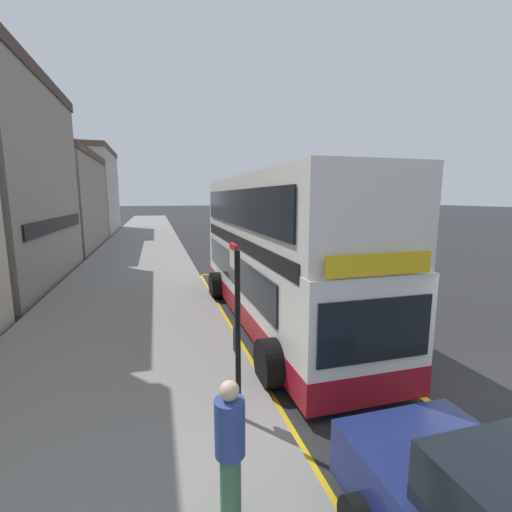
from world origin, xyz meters
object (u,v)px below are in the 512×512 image
Objects in this scene: double_decker_bus at (275,255)px; parked_car_black_ahead at (249,223)px; pedestrian_waiting_near_sign at (230,446)px; bus_stop_sign at (237,320)px.

parked_car_black_ahead is (7.23, 30.61, -1.26)m from double_decker_bus.
pedestrian_waiting_near_sign is (-9.99, -37.18, 0.26)m from parked_car_black_ahead.
bus_stop_sign is (-2.25, -4.67, -0.24)m from double_decker_bus.
double_decker_bus is at bearing -103.27° from parked_car_black_ahead.
parked_car_black_ahead is at bearing 74.96° from pedestrian_waiting_near_sign.
bus_stop_sign reaches higher than pedestrian_waiting_near_sign.
parked_car_black_ahead is 2.47× the size of pedestrian_waiting_near_sign.
pedestrian_waiting_near_sign is at bearing -105.02° from parked_car_black_ahead.
double_decker_bus is 31.48m from parked_car_black_ahead.
parked_car_black_ahead is (9.48, 35.28, -1.02)m from bus_stop_sign.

